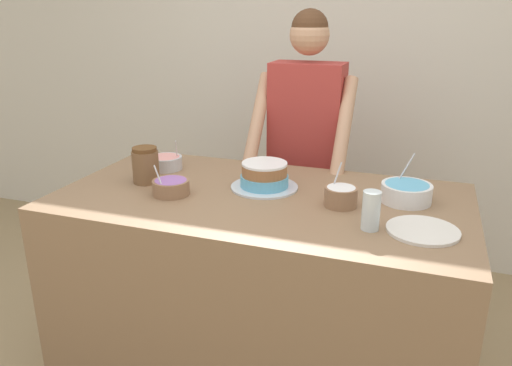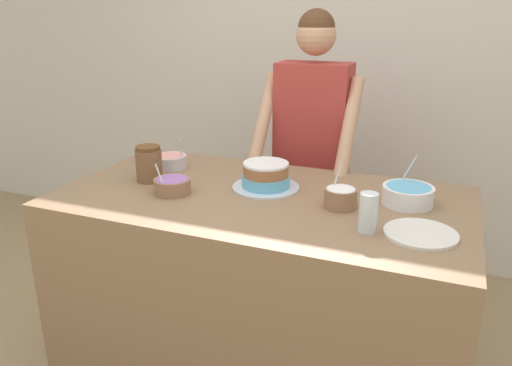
{
  "view_description": "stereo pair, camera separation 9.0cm",
  "coord_description": "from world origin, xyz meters",
  "px_view_note": "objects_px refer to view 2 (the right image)",
  "views": [
    {
      "loc": [
        0.64,
        -1.44,
        1.72
      ],
      "look_at": [
        -0.01,
        0.42,
        1.03
      ],
      "focal_mm": 35.0,
      "sensor_mm": 36.0,
      "label": 1
    },
    {
      "loc": [
        0.73,
        -1.4,
        1.72
      ],
      "look_at": [
        -0.01,
        0.42,
        1.03
      ],
      "focal_mm": 35.0,
      "sensor_mm": 36.0,
      "label": 2
    }
  ],
  "objects_px": {
    "frosting_bowl_white": "(340,197)",
    "frosting_bowl_blue": "(408,194)",
    "frosting_bowl_pink": "(170,161)",
    "stoneware_jar": "(149,164)",
    "ceramic_plate": "(421,234)",
    "drinking_glass": "(368,213)",
    "person_baker": "(312,139)",
    "frosting_bowl_purple": "(172,185)",
    "cake": "(266,177)"
  },
  "relations": [
    {
      "from": "frosting_bowl_white",
      "to": "frosting_bowl_blue",
      "type": "distance_m",
      "value": 0.28
    },
    {
      "from": "frosting_bowl_pink",
      "to": "stoneware_jar",
      "type": "distance_m",
      "value": 0.22
    },
    {
      "from": "frosting_bowl_pink",
      "to": "ceramic_plate",
      "type": "xyz_separation_m",
      "value": [
        1.24,
        -0.36,
        -0.03
      ]
    },
    {
      "from": "frosting_bowl_pink",
      "to": "drinking_glass",
      "type": "relative_size",
      "value": 1.12
    },
    {
      "from": "person_baker",
      "to": "stoneware_jar",
      "type": "relative_size",
      "value": 10.35
    },
    {
      "from": "frosting_bowl_pink",
      "to": "stoneware_jar",
      "type": "relative_size",
      "value": 0.98
    },
    {
      "from": "frosting_bowl_pink",
      "to": "ceramic_plate",
      "type": "bearing_deg",
      "value": -16.22
    },
    {
      "from": "frosting_bowl_purple",
      "to": "ceramic_plate",
      "type": "relative_size",
      "value": 0.61
    },
    {
      "from": "frosting_bowl_pink",
      "to": "frosting_bowl_purple",
      "type": "distance_m",
      "value": 0.37
    },
    {
      "from": "drinking_glass",
      "to": "stoneware_jar",
      "type": "bearing_deg",
      "value": 169.74
    },
    {
      "from": "cake",
      "to": "frosting_bowl_pink",
      "type": "bearing_deg",
      "value": 169.08
    },
    {
      "from": "cake",
      "to": "stoneware_jar",
      "type": "relative_size",
      "value": 1.81
    },
    {
      "from": "person_baker",
      "to": "frosting_bowl_blue",
      "type": "height_order",
      "value": "person_baker"
    },
    {
      "from": "frosting_bowl_pink",
      "to": "frosting_bowl_white",
      "type": "bearing_deg",
      "value": -12.79
    },
    {
      "from": "person_baker",
      "to": "ceramic_plate",
      "type": "distance_m",
      "value": 1.09
    },
    {
      "from": "person_baker",
      "to": "frosting_bowl_pink",
      "type": "bearing_deg",
      "value": -139.3
    },
    {
      "from": "frosting_bowl_blue",
      "to": "frosting_bowl_white",
      "type": "bearing_deg",
      "value": -150.98
    },
    {
      "from": "cake",
      "to": "frosting_bowl_blue",
      "type": "height_order",
      "value": "frosting_bowl_blue"
    },
    {
      "from": "frosting_bowl_pink",
      "to": "drinking_glass",
      "type": "xyz_separation_m",
      "value": [
        1.06,
        -0.4,
        0.04
      ]
    },
    {
      "from": "ceramic_plate",
      "to": "stoneware_jar",
      "type": "xyz_separation_m",
      "value": [
        -1.23,
        0.15,
        0.08
      ]
    },
    {
      "from": "drinking_glass",
      "to": "cake",
      "type": "bearing_deg",
      "value": 149.84
    },
    {
      "from": "drinking_glass",
      "to": "frosting_bowl_blue",
      "type": "bearing_deg",
      "value": 72.14
    },
    {
      "from": "person_baker",
      "to": "cake",
      "type": "bearing_deg",
      "value": -93.2
    },
    {
      "from": "person_baker",
      "to": "frosting_bowl_pink",
      "type": "distance_m",
      "value": 0.78
    },
    {
      "from": "frosting_bowl_blue",
      "to": "ceramic_plate",
      "type": "relative_size",
      "value": 0.8
    },
    {
      "from": "cake",
      "to": "frosting_bowl_blue",
      "type": "distance_m",
      "value": 0.61
    },
    {
      "from": "person_baker",
      "to": "stoneware_jar",
      "type": "height_order",
      "value": "person_baker"
    },
    {
      "from": "frosting_bowl_purple",
      "to": "stoneware_jar",
      "type": "xyz_separation_m",
      "value": [
        -0.19,
        0.11,
        0.05
      ]
    },
    {
      "from": "person_baker",
      "to": "frosting_bowl_purple",
      "type": "xyz_separation_m",
      "value": [
        -0.39,
        -0.82,
        -0.05
      ]
    },
    {
      "from": "frosting_bowl_pink",
      "to": "drinking_glass",
      "type": "height_order",
      "value": "frosting_bowl_pink"
    },
    {
      "from": "person_baker",
      "to": "cake",
      "type": "xyz_separation_m",
      "value": [
        -0.03,
        -0.62,
        -0.03
      ]
    },
    {
      "from": "frosting_bowl_purple",
      "to": "ceramic_plate",
      "type": "xyz_separation_m",
      "value": [
        1.04,
        -0.04,
        -0.03
      ]
    },
    {
      "from": "cake",
      "to": "frosting_bowl_white",
      "type": "bearing_deg",
      "value": -15.64
    },
    {
      "from": "frosting_bowl_pink",
      "to": "frosting_bowl_white",
      "type": "relative_size",
      "value": 0.95
    },
    {
      "from": "ceramic_plate",
      "to": "stoneware_jar",
      "type": "bearing_deg",
      "value": 172.98
    },
    {
      "from": "frosting_bowl_pink",
      "to": "drinking_glass",
      "type": "distance_m",
      "value": 1.13
    },
    {
      "from": "frosting_bowl_purple",
      "to": "frosting_bowl_blue",
      "type": "bearing_deg",
      "value": 14.35
    },
    {
      "from": "frosting_bowl_purple",
      "to": "stoneware_jar",
      "type": "height_order",
      "value": "stoneware_jar"
    },
    {
      "from": "frosting_bowl_blue",
      "to": "drinking_glass",
      "type": "bearing_deg",
      "value": -107.86
    },
    {
      "from": "cake",
      "to": "stoneware_jar",
      "type": "distance_m",
      "value": 0.55
    },
    {
      "from": "ceramic_plate",
      "to": "stoneware_jar",
      "type": "relative_size",
      "value": 1.56
    },
    {
      "from": "person_baker",
      "to": "cake",
      "type": "height_order",
      "value": "person_baker"
    },
    {
      "from": "frosting_bowl_blue",
      "to": "frosting_bowl_purple",
      "type": "distance_m",
      "value": 0.99
    },
    {
      "from": "cake",
      "to": "frosting_bowl_white",
      "type": "distance_m",
      "value": 0.37
    },
    {
      "from": "frosting_bowl_purple",
      "to": "ceramic_plate",
      "type": "distance_m",
      "value": 1.04
    },
    {
      "from": "cake",
      "to": "frosting_bowl_pink",
      "type": "relative_size",
      "value": 1.84
    },
    {
      "from": "ceramic_plate",
      "to": "stoneware_jar",
      "type": "distance_m",
      "value": 1.24
    },
    {
      "from": "frosting_bowl_white",
      "to": "frosting_bowl_blue",
      "type": "height_order",
      "value": "frosting_bowl_blue"
    },
    {
      "from": "person_baker",
      "to": "stoneware_jar",
      "type": "xyz_separation_m",
      "value": [
        -0.58,
        -0.72,
        -0.01
      ]
    },
    {
      "from": "frosting_bowl_purple",
      "to": "person_baker",
      "type": "bearing_deg",
      "value": 64.7
    }
  ]
}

